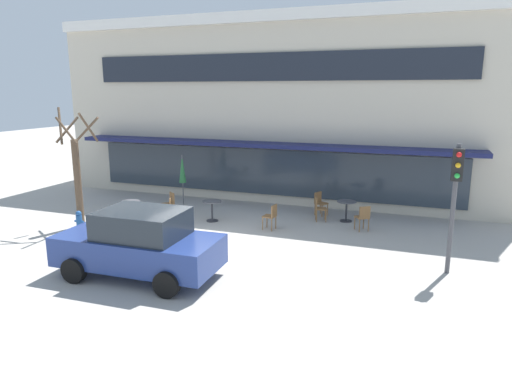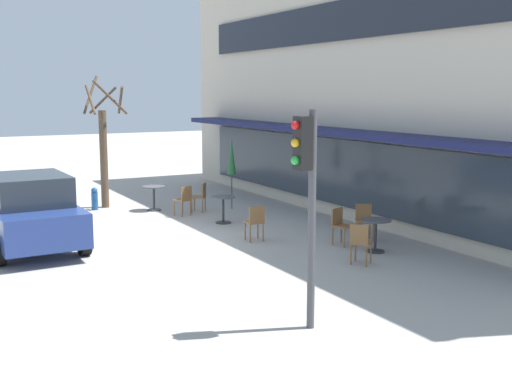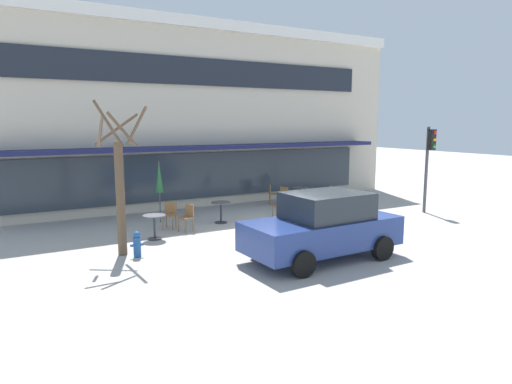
{
  "view_description": "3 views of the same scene",
  "coord_description": "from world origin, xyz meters",
  "px_view_note": "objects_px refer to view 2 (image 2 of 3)",
  "views": [
    {
      "loc": [
        6.08,
        -11.91,
        4.69
      ],
      "look_at": [
        0.57,
        3.22,
        1.1
      ],
      "focal_mm": 32.0,
      "sensor_mm": 36.0,
      "label": 1
    },
    {
      "loc": [
        14.96,
        -4.98,
        3.67
      ],
      "look_at": [
        0.51,
        2.94,
        1.07
      ],
      "focal_mm": 45.0,
      "sensor_mm": 36.0,
      "label": 2
    },
    {
      "loc": [
        -7.87,
        -11.75,
        3.59
      ],
      "look_at": [
        0.26,
        2.27,
        1.09
      ],
      "focal_mm": 32.0,
      "sensor_mm": 36.0,
      "label": 3
    }
  ],
  "objects_px": {
    "cafe_table_by_tree": "(375,230)",
    "cafe_chair_5": "(255,220)",
    "traffic_light_pole": "(307,183)",
    "cafe_chair_4": "(364,219)",
    "parked_sedan": "(30,212)",
    "patio_umbrella_green_folded": "(232,157)",
    "cafe_chair_2": "(340,223)",
    "cafe_chair_1": "(201,195)",
    "street_tree": "(104,148)",
    "cafe_chair_0": "(360,241)",
    "cafe_table_near_wall": "(154,194)",
    "cafe_chair_3": "(184,198)",
    "fire_hydrant": "(95,199)",
    "cafe_table_streetside": "(223,205)"
  },
  "relations": [
    {
      "from": "cafe_chair_2",
      "to": "traffic_light_pole",
      "type": "relative_size",
      "value": 0.26
    },
    {
      "from": "cafe_chair_0",
      "to": "cafe_chair_2",
      "type": "height_order",
      "value": "same"
    },
    {
      "from": "cafe_table_by_tree",
      "to": "parked_sedan",
      "type": "xyz_separation_m",
      "value": [
        -4.17,
        -6.87,
        0.36
      ]
    },
    {
      "from": "cafe_table_near_wall",
      "to": "parked_sedan",
      "type": "xyz_separation_m",
      "value": [
        3.22,
        -4.19,
        0.36
      ]
    },
    {
      "from": "cafe_table_near_wall",
      "to": "traffic_light_pole",
      "type": "bearing_deg",
      "value": -7.29
    },
    {
      "from": "patio_umbrella_green_folded",
      "to": "cafe_chair_2",
      "type": "xyz_separation_m",
      "value": [
        5.51,
        0.16,
        -1.1
      ]
    },
    {
      "from": "cafe_table_by_tree",
      "to": "street_tree",
      "type": "bearing_deg",
      "value": -156.04
    },
    {
      "from": "cafe_chair_3",
      "to": "cafe_chair_4",
      "type": "height_order",
      "value": "same"
    },
    {
      "from": "cafe_table_by_tree",
      "to": "cafe_chair_0",
      "type": "relative_size",
      "value": 0.85
    },
    {
      "from": "cafe_table_by_tree",
      "to": "parked_sedan",
      "type": "bearing_deg",
      "value": -121.23
    },
    {
      "from": "cafe_table_by_tree",
      "to": "cafe_chair_4",
      "type": "distance_m",
      "value": 1.22
    },
    {
      "from": "cafe_table_near_wall",
      "to": "cafe_chair_2",
      "type": "height_order",
      "value": "cafe_chair_2"
    },
    {
      "from": "cafe_chair_1",
      "to": "street_tree",
      "type": "xyz_separation_m",
      "value": [
        -2.18,
        -2.34,
        1.38
      ]
    },
    {
      "from": "parked_sedan",
      "to": "street_tree",
      "type": "distance_m",
      "value": 5.51
    },
    {
      "from": "patio_umbrella_green_folded",
      "to": "fire_hydrant",
      "type": "xyz_separation_m",
      "value": [
        -1.91,
        -3.82,
        -1.27
      ]
    },
    {
      "from": "cafe_chair_1",
      "to": "parked_sedan",
      "type": "bearing_deg",
      "value": -66.79
    },
    {
      "from": "cafe_chair_5",
      "to": "cafe_chair_4",
      "type": "bearing_deg",
      "value": 64.72
    },
    {
      "from": "cafe_chair_3",
      "to": "fire_hydrant",
      "type": "bearing_deg",
      "value": -137.38
    },
    {
      "from": "cafe_table_near_wall",
      "to": "cafe_chair_1",
      "type": "height_order",
      "value": "cafe_chair_1"
    },
    {
      "from": "cafe_chair_2",
      "to": "parked_sedan",
      "type": "height_order",
      "value": "parked_sedan"
    },
    {
      "from": "cafe_chair_0",
      "to": "fire_hydrant",
      "type": "distance_m",
      "value": 9.67
    },
    {
      "from": "cafe_chair_3",
      "to": "street_tree",
      "type": "xyz_separation_m",
      "value": [
        -2.53,
        -1.64,
        1.38
      ]
    },
    {
      "from": "cafe_table_by_tree",
      "to": "cafe_chair_3",
      "type": "relative_size",
      "value": 0.85
    },
    {
      "from": "fire_hydrant",
      "to": "cafe_chair_1",
      "type": "bearing_deg",
      "value": 55.48
    },
    {
      "from": "cafe_chair_2",
      "to": "street_tree",
      "type": "height_order",
      "value": "street_tree"
    },
    {
      "from": "cafe_table_near_wall",
      "to": "cafe_table_streetside",
      "type": "height_order",
      "value": "same"
    },
    {
      "from": "cafe_chair_1",
      "to": "traffic_light_pole",
      "type": "relative_size",
      "value": 0.26
    },
    {
      "from": "patio_umbrella_green_folded",
      "to": "parked_sedan",
      "type": "relative_size",
      "value": 0.52
    },
    {
      "from": "cafe_chair_2",
      "to": "parked_sedan",
      "type": "bearing_deg",
      "value": -116.05
    },
    {
      "from": "cafe_table_by_tree",
      "to": "cafe_chair_5",
      "type": "distance_m",
      "value": 2.96
    },
    {
      "from": "cafe_chair_4",
      "to": "patio_umbrella_green_folded",
      "type": "bearing_deg",
      "value": -169.55
    },
    {
      "from": "patio_umbrella_green_folded",
      "to": "cafe_chair_2",
      "type": "relative_size",
      "value": 2.47
    },
    {
      "from": "cafe_chair_3",
      "to": "street_tree",
      "type": "distance_m",
      "value": 3.32
    },
    {
      "from": "cafe_chair_2",
      "to": "cafe_chair_1",
      "type": "bearing_deg",
      "value": -167.61
    },
    {
      "from": "cafe_chair_5",
      "to": "street_tree",
      "type": "xyz_separation_m",
      "value": [
        -6.4,
        -1.93,
        1.38
      ]
    },
    {
      "from": "parked_sedan",
      "to": "cafe_chair_2",
      "type": "bearing_deg",
      "value": 63.95
    },
    {
      "from": "patio_umbrella_green_folded",
      "to": "cafe_chair_0",
      "type": "height_order",
      "value": "patio_umbrella_green_folded"
    },
    {
      "from": "street_tree",
      "to": "cafe_table_by_tree",
      "type": "bearing_deg",
      "value": 23.96
    },
    {
      "from": "cafe_chair_0",
      "to": "cafe_table_by_tree",
      "type": "bearing_deg",
      "value": 125.83
    },
    {
      "from": "cafe_table_near_wall",
      "to": "cafe_chair_3",
      "type": "distance_m",
      "value": 1.35
    },
    {
      "from": "cafe_table_by_tree",
      "to": "cafe_chair_3",
      "type": "xyz_separation_m",
      "value": [
        -6.12,
        -2.2,
        0.01
      ]
    },
    {
      "from": "cafe_chair_4",
      "to": "cafe_chair_5",
      "type": "height_order",
      "value": "same"
    },
    {
      "from": "cafe_chair_4",
      "to": "parked_sedan",
      "type": "relative_size",
      "value": 0.21
    },
    {
      "from": "cafe_chair_5",
      "to": "parked_sedan",
      "type": "distance_m",
      "value": 5.33
    },
    {
      "from": "patio_umbrella_green_folded",
      "to": "cafe_chair_1",
      "type": "height_order",
      "value": "patio_umbrella_green_folded"
    },
    {
      "from": "cafe_chair_2",
      "to": "cafe_chair_5",
      "type": "relative_size",
      "value": 1.0
    },
    {
      "from": "traffic_light_pole",
      "to": "cafe_chair_5",
      "type": "bearing_deg",
      "value": 158.87
    },
    {
      "from": "patio_umbrella_green_folded",
      "to": "cafe_chair_3",
      "type": "distance_m",
      "value": 2.1
    },
    {
      "from": "cafe_table_streetside",
      "to": "street_tree",
      "type": "bearing_deg",
      "value": -151.34
    },
    {
      "from": "traffic_light_pole",
      "to": "cafe_chair_4",
      "type": "bearing_deg",
      "value": 133.64
    }
  ]
}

